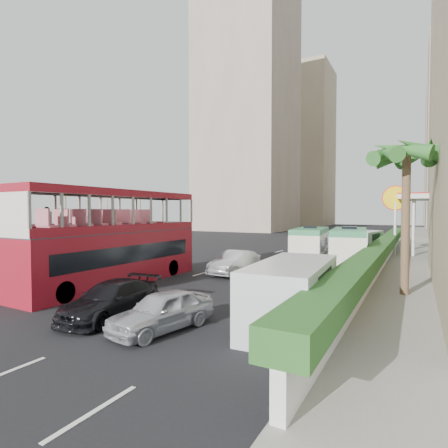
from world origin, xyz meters
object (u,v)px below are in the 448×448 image
Objects in this scene: car_silver_lane_b at (162,330)px; palm_tree at (405,223)px; double_decker_bus at (115,237)px; shell_station at (439,225)px; minibus_far at (349,250)px; car_black at (111,317)px; minibus_near at (310,246)px; van_asset at (316,261)px; panel_van_far at (365,242)px; car_silver_lane_a at (235,274)px; panel_van_near at (292,294)px.

palm_tree is (6.86, 8.62, 3.38)m from car_silver_lane_b.
palm_tree reaches higher than double_decker_bus.
shell_station is at bearing 82.64° from car_silver_lane_b.
shell_station reaches higher than minibus_far.
car_black is (4.35, -4.39, -2.53)m from double_decker_bus.
double_decker_bus is at bearing -129.17° from minibus_near.
minibus_far is (3.05, -3.58, 1.39)m from van_asset.
panel_van_far is 0.64× the size of shell_station.
car_silver_lane_a is at bearing -98.45° from panel_van_far.
car_silver_lane_b is at bearing -73.83° from car_silver_lane_a.
car_silver_lane_b reaches higher than car_black.
van_asset is at bearing -97.48° from panel_van_far.
panel_van_near reaches higher than van_asset.
panel_van_far is at bearing 72.10° from car_black.
panel_van_far is at bearing 73.34° from car_silver_lane_a.
car_silver_lane_a is at bearing 84.06° from car_black.
shell_station is (11.70, 17.23, 2.75)m from car_silver_lane_a.
minibus_near is at bearing -93.09° from panel_van_far.
shell_station is at bearing 45.27° from minibus_near.
car_black is 0.84× the size of van_asset.
car_silver_lane_a is 10.13m from panel_van_near.
shell_station is at bearing 83.40° from palm_tree.
panel_van_near is at bearing -49.71° from car_silver_lane_a.
van_asset is at bearing -134.73° from shell_station.
van_asset reaches higher than car_silver_lane_a.
double_decker_bus is 2.89× the size of car_silver_lane_b.
shell_station reaches higher than panel_van_far.
palm_tree is 19.14m from shell_station.
double_decker_bus is at bearing -103.69° from panel_van_far.
panel_van_far is (5.58, 16.63, 1.02)m from car_silver_lane_a.
car_black is at bearing -107.80° from minibus_near.
palm_tree is (13.80, 4.00, 0.85)m from double_decker_bus.
car_silver_lane_b is 0.62× the size of minibus_near.
shell_station reaches higher than double_decker_bus.
minibus_near is at bearing 129.20° from palm_tree.
minibus_near is 10.86m from panel_van_far.
car_black is 6.70m from panel_van_near.
car_silver_lane_b is 0.70× the size of panel_van_near.
panel_van_near is (3.27, -16.32, 1.09)m from van_asset.
minibus_far is at bearing 88.24° from car_silver_lane_b.
minibus_near is 0.97× the size of minibus_far.
panel_van_near reaches higher than car_silver_lane_b.
car_black is 0.73× the size of minibus_near.
minibus_far reaches higher than car_black.
car_silver_lane_b is 15.68m from minibus_far.
car_black is 13.08m from palm_tree.
minibus_far is 13.68m from shell_station.
panel_van_far is at bearing 102.01° from palm_tree.
car_silver_lane_b is at bearing -33.64° from double_decker_bus.
palm_tree reaches higher than car_black.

